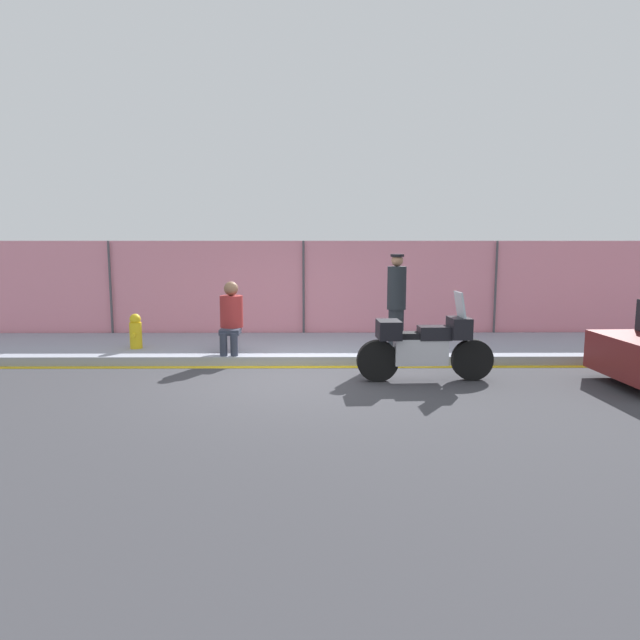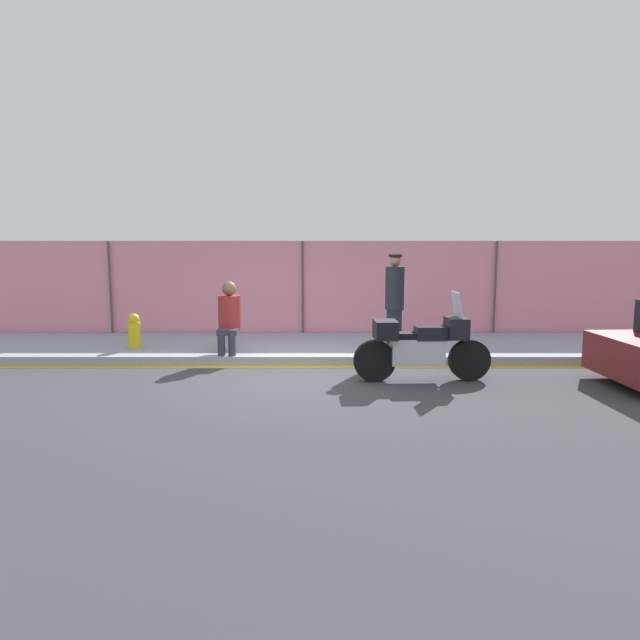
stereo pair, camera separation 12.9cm
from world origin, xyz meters
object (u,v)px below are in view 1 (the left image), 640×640
at_px(officer_standing, 396,302).
at_px(fire_hydrant, 136,331).
at_px(person_seated_on_curb, 231,314).
at_px(motorcycle, 424,345).

relative_size(officer_standing, fire_hydrant, 2.70).
distance_m(person_seated_on_curb, fire_hydrant, 2.02).
height_order(motorcycle, fire_hydrant, motorcycle).
bearing_deg(fire_hydrant, person_seated_on_curb, -11.66).
bearing_deg(motorcycle, person_seated_on_curb, 152.34).
xyz_separation_m(officer_standing, person_seated_on_curb, (-3.14, -0.05, -0.22)).
bearing_deg(officer_standing, motorcycle, -81.86).
bearing_deg(officer_standing, person_seated_on_curb, -179.12).
bearing_deg(fire_hydrant, motorcycle, -20.47).
height_order(person_seated_on_curb, fire_hydrant, person_seated_on_curb).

